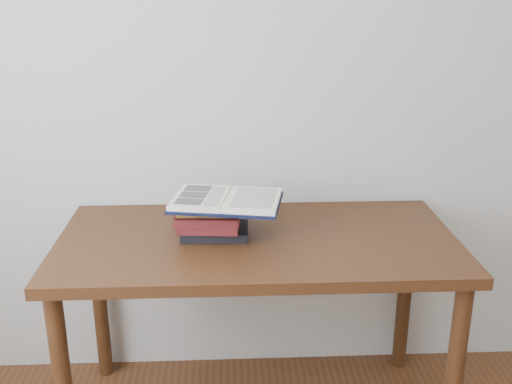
{
  "coord_description": "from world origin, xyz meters",
  "views": [
    {
      "loc": [
        -0.16,
        -0.6,
        1.62
      ],
      "look_at": [
        -0.07,
        1.3,
        0.97
      ],
      "focal_mm": 42.0,
      "sensor_mm": 36.0,
      "label": 1
    }
  ],
  "objects": [
    {
      "name": "desk",
      "position": [
        -0.07,
        1.38,
        0.67
      ],
      "size": [
        1.43,
        0.72,
        0.77
      ],
      "color": "#401E10",
      "rests_on": "ground"
    },
    {
      "name": "book_stack",
      "position": [
        -0.23,
        1.4,
        0.83
      ],
      "size": [
        0.26,
        0.18,
        0.13
      ],
      "color": "black",
      "rests_on": "desk"
    },
    {
      "name": "open_book",
      "position": [
        -0.17,
        1.39,
        0.91
      ],
      "size": [
        0.42,
        0.33,
        0.03
      ],
      "rotation": [
        0.0,
        0.0,
        -0.18
      ],
      "color": "black",
      "rests_on": "book_stack"
    }
  ]
}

